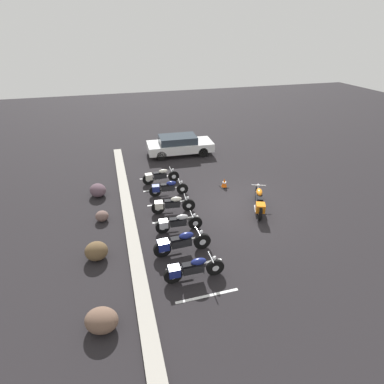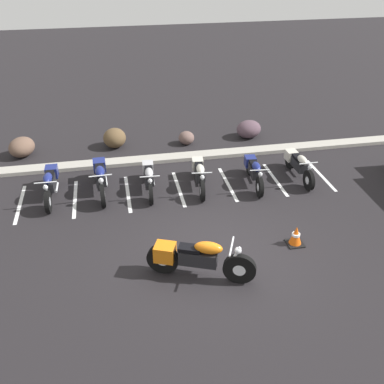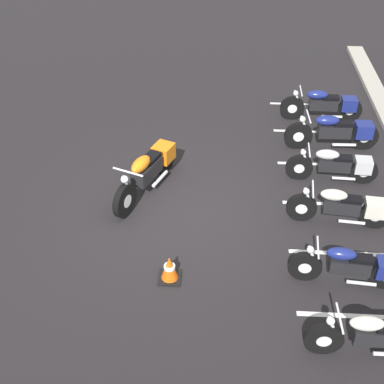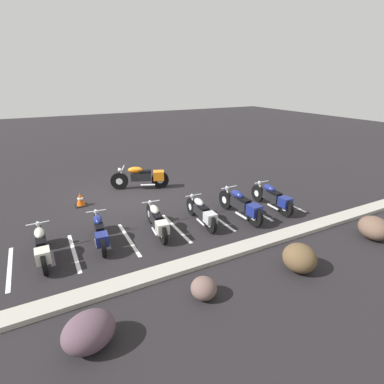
% 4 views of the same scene
% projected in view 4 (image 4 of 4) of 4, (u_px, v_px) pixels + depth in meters
% --- Properties ---
extents(ground, '(60.00, 60.00, 0.00)m').
position_uv_depth(ground, '(132.00, 196.00, 11.89)').
color(ground, black).
extents(motorcycle_orange_featured, '(2.28, 1.13, 0.95)m').
position_uv_depth(motorcycle_orange_featured, '(143.00, 177.00, 12.49)').
color(motorcycle_orange_featured, black).
rests_on(motorcycle_orange_featured, ground).
extents(parked_bike_0, '(0.59, 2.11, 0.83)m').
position_uv_depth(parked_bike_0, '(273.00, 198.00, 10.52)').
color(parked_bike_0, black).
rests_on(parked_bike_0, ground).
extents(parked_bike_1, '(0.63, 2.23, 0.88)m').
position_uv_depth(parked_bike_1, '(242.00, 205.00, 9.84)').
color(parked_bike_1, black).
rests_on(parked_bike_1, ground).
extents(parked_bike_2, '(0.56, 1.99, 0.78)m').
position_uv_depth(parked_bike_2, '(202.00, 212.00, 9.43)').
color(parked_bike_2, black).
rests_on(parked_bike_2, ground).
extents(parked_bike_3, '(0.59, 2.02, 0.80)m').
position_uv_depth(parked_bike_3, '(157.00, 221.00, 8.85)').
color(parked_bike_3, black).
rests_on(parked_bike_3, ground).
extents(parked_bike_4, '(0.57, 1.98, 0.78)m').
position_uv_depth(parked_bike_4, '(100.00, 231.00, 8.25)').
color(parked_bike_4, black).
rests_on(parked_bike_4, ground).
extents(parked_bike_5, '(0.57, 2.03, 0.80)m').
position_uv_depth(parked_bike_5, '(42.00, 246.00, 7.50)').
color(parked_bike_5, black).
rests_on(parked_bike_5, ground).
extents(concrete_curb, '(18.00, 0.50, 0.12)m').
position_uv_depth(concrete_curb, '(196.00, 262.00, 7.49)').
color(concrete_curb, '#A8A399').
rests_on(concrete_curb, ground).
extents(landscape_rock_0, '(1.12, 1.02, 0.64)m').
position_uv_depth(landscape_rock_0, '(89.00, 331.00, 5.11)').
color(landscape_rock_0, '#533F49').
rests_on(landscape_rock_0, ground).
extents(landscape_rock_1, '(1.13, 1.21, 0.65)m').
position_uv_depth(landscape_rock_1, '(374.00, 228.00, 8.63)').
color(landscape_rock_1, brown).
rests_on(landscape_rock_1, ground).
extents(landscape_rock_2, '(0.97, 1.00, 0.68)m').
position_uv_depth(landscape_rock_2, '(299.00, 258.00, 7.17)').
color(landscape_rock_2, brown).
rests_on(landscape_rock_2, ground).
extents(landscape_rock_3, '(0.72, 0.73, 0.47)m').
position_uv_depth(landscape_rock_3, '(204.00, 288.00, 6.30)').
color(landscape_rock_3, brown).
rests_on(landscape_rock_3, ground).
extents(traffic_cone, '(0.40, 0.40, 0.50)m').
position_uv_depth(traffic_cone, '(80.00, 200.00, 10.88)').
color(traffic_cone, black).
rests_on(traffic_cone, ground).
extents(stall_line_0, '(0.10, 2.10, 0.00)m').
position_uv_depth(stall_line_0, '(284.00, 202.00, 11.29)').
color(stall_line_0, white).
rests_on(stall_line_0, ground).
extents(stall_line_1, '(0.10, 2.10, 0.00)m').
position_uv_depth(stall_line_1, '(253.00, 209.00, 10.64)').
color(stall_line_1, white).
rests_on(stall_line_1, ground).
extents(stall_line_2, '(0.10, 2.10, 0.00)m').
position_uv_depth(stall_line_2, '(217.00, 218.00, 9.98)').
color(stall_line_2, white).
rests_on(stall_line_2, ground).
extents(stall_line_3, '(0.10, 2.10, 0.00)m').
position_uv_depth(stall_line_3, '(176.00, 228.00, 9.33)').
color(stall_line_3, white).
rests_on(stall_line_3, ground).
extents(stall_line_4, '(0.10, 2.10, 0.00)m').
position_uv_depth(stall_line_4, '(129.00, 239.00, 8.67)').
color(stall_line_4, white).
rests_on(stall_line_4, ground).
extents(stall_line_5, '(0.10, 2.10, 0.00)m').
position_uv_depth(stall_line_5, '(74.00, 252.00, 8.02)').
color(stall_line_5, white).
rests_on(stall_line_5, ground).
extents(stall_line_6, '(0.10, 2.10, 0.00)m').
position_uv_depth(stall_line_6, '(10.00, 268.00, 7.36)').
color(stall_line_6, white).
rests_on(stall_line_6, ground).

